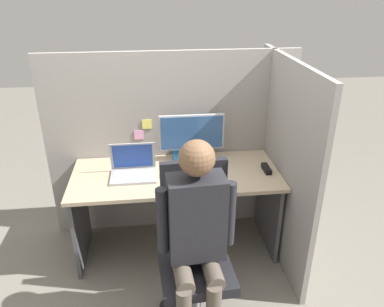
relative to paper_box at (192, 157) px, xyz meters
name	(u,v)px	position (x,y,z in m)	size (l,w,h in m)	color
ground_plane	(181,276)	(-0.15, -0.57, -0.77)	(12.00, 12.00, 0.00)	slate
cubicle_panel_back	(172,145)	(-0.15, 0.17, 0.05)	(2.15, 0.05, 1.63)	gray
cubicle_panel_right	(283,163)	(0.70, -0.28, 0.05)	(0.04, 1.35, 1.63)	gray
desk	(176,192)	(-0.15, -0.21, -0.20)	(1.65, 0.71, 0.74)	tan
paper_box	(192,157)	(0.00, 0.00, 0.00)	(0.31, 0.21, 0.06)	#236BAD
monitor	(192,134)	(0.00, 0.00, 0.21)	(0.54, 0.16, 0.35)	#B2B2B7
laptop	(133,170)	(-0.49, -0.21, 0.02)	(0.35, 0.25, 0.26)	#99999E
mouse	(166,174)	(-0.23, -0.25, -0.01)	(0.08, 0.05, 0.04)	black
stapler	(266,169)	(0.57, -0.26, -0.01)	(0.05, 0.15, 0.04)	black
carrot_toy	(202,185)	(0.02, -0.46, -0.01)	(0.04, 0.12, 0.04)	orange
office_chair	(195,245)	(-0.08, -0.89, -0.21)	(0.53, 0.56, 1.10)	black
person	(197,230)	(-0.09, -1.04, 0.03)	(0.48, 0.40, 1.35)	brown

